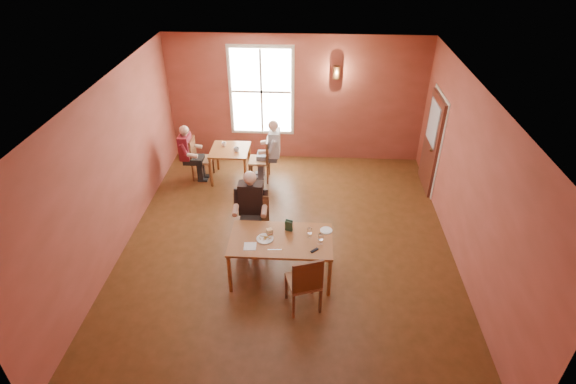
# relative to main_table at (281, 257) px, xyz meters

# --- Properties ---
(ground) EXTENTS (6.00, 7.00, 0.01)m
(ground) POSITION_rel_main_table_xyz_m (0.06, 0.79, -0.39)
(ground) COLOR brown
(ground) RESTS_ON ground
(wall_back) EXTENTS (6.00, 0.04, 3.00)m
(wall_back) POSITION_rel_main_table_xyz_m (0.06, 4.29, 1.11)
(wall_back) COLOR brown
(wall_back) RESTS_ON ground
(wall_front) EXTENTS (6.00, 0.04, 3.00)m
(wall_front) POSITION_rel_main_table_xyz_m (0.06, -2.71, 1.11)
(wall_front) COLOR brown
(wall_front) RESTS_ON ground
(wall_left) EXTENTS (0.04, 7.00, 3.00)m
(wall_left) POSITION_rel_main_table_xyz_m (-2.94, 0.79, 1.11)
(wall_left) COLOR brown
(wall_left) RESTS_ON ground
(wall_right) EXTENTS (0.04, 7.00, 3.00)m
(wall_right) POSITION_rel_main_table_xyz_m (3.06, 0.79, 1.11)
(wall_right) COLOR brown
(wall_right) RESTS_ON ground
(ceiling) EXTENTS (6.00, 7.00, 0.04)m
(ceiling) POSITION_rel_main_table_xyz_m (0.06, 0.79, 2.61)
(ceiling) COLOR white
(ceiling) RESTS_ON wall_back
(window) EXTENTS (1.36, 0.10, 1.96)m
(window) POSITION_rel_main_table_xyz_m (-0.74, 4.24, 1.31)
(window) COLOR white
(window) RESTS_ON wall_back
(door) EXTENTS (0.12, 1.04, 2.10)m
(door) POSITION_rel_main_table_xyz_m (3.00, 3.09, 0.66)
(door) COLOR maroon
(door) RESTS_ON ground
(wall_sconce) EXTENTS (0.16, 0.16, 0.28)m
(wall_sconce) POSITION_rel_main_table_xyz_m (0.96, 4.19, 1.81)
(wall_sconce) COLOR brown
(wall_sconce) RESTS_ON wall_back
(main_table) EXTENTS (1.67, 0.94, 0.78)m
(main_table) POSITION_rel_main_table_xyz_m (0.00, 0.00, 0.00)
(main_table) COLOR brown
(main_table) RESTS_ON ground
(chair_diner_main) EXTENTS (0.46, 0.46, 1.03)m
(chair_diner_main) POSITION_rel_main_table_xyz_m (-0.50, 0.65, 0.13)
(chair_diner_main) COLOR #3B1E0C
(chair_diner_main) RESTS_ON ground
(diner_main) EXTENTS (0.57, 0.57, 1.43)m
(diner_main) POSITION_rel_main_table_xyz_m (-0.50, 0.62, 0.32)
(diner_main) COLOR black
(diner_main) RESTS_ON ground
(chair_empty) EXTENTS (0.59, 0.59, 1.06)m
(chair_empty) POSITION_rel_main_table_xyz_m (0.39, -0.67, 0.14)
(chair_empty) COLOR #3D2515
(chair_empty) RESTS_ON ground
(plate_food) EXTENTS (0.28, 0.28, 0.04)m
(plate_food) POSITION_rel_main_table_xyz_m (-0.26, -0.02, 0.41)
(plate_food) COLOR silver
(plate_food) RESTS_ON main_table
(sandwich) EXTENTS (0.12, 0.11, 0.11)m
(sandwich) POSITION_rel_main_table_xyz_m (-0.19, 0.08, 0.45)
(sandwich) COLOR tan
(sandwich) RESTS_ON main_table
(goblet_a) EXTENTS (0.09, 0.09, 0.19)m
(goblet_a) POSITION_rel_main_table_xyz_m (0.46, 0.07, 0.49)
(goblet_a) COLOR white
(goblet_a) RESTS_ON main_table
(goblet_b) EXTENTS (0.11, 0.11, 0.21)m
(goblet_b) POSITION_rel_main_table_xyz_m (0.64, -0.09, 0.49)
(goblet_b) COLOR white
(goblet_b) RESTS_ON main_table
(menu_stand) EXTENTS (0.14, 0.10, 0.21)m
(menu_stand) POSITION_rel_main_table_xyz_m (0.12, 0.23, 0.49)
(menu_stand) COLOR #1E3926
(menu_stand) RESTS_ON main_table
(knife) EXTENTS (0.22, 0.03, 0.00)m
(knife) POSITION_rel_main_table_xyz_m (-0.08, -0.28, 0.39)
(knife) COLOR silver
(knife) RESTS_ON main_table
(napkin) EXTENTS (0.21, 0.21, 0.01)m
(napkin) POSITION_rel_main_table_xyz_m (-0.47, -0.22, 0.39)
(napkin) COLOR white
(napkin) RESTS_ON main_table
(side_plate) EXTENTS (0.22, 0.22, 0.02)m
(side_plate) POSITION_rel_main_table_xyz_m (0.74, 0.26, 0.40)
(side_plate) COLOR white
(side_plate) RESTS_ON main_table
(sunglasses) EXTENTS (0.13, 0.13, 0.02)m
(sunglasses) POSITION_rel_main_table_xyz_m (0.54, -0.26, 0.40)
(sunglasses) COLOR black
(sunglasses) RESTS_ON main_table
(second_table) EXTENTS (0.84, 0.84, 0.74)m
(second_table) POSITION_rel_main_table_xyz_m (-1.37, 3.17, -0.02)
(second_table) COLOR brown
(second_table) RESTS_ON ground
(chair_diner_white) EXTENTS (0.45, 0.45, 1.01)m
(chair_diner_white) POSITION_rel_main_table_xyz_m (-0.72, 3.17, 0.11)
(chair_diner_white) COLOR brown
(chair_diner_white) RESTS_ON ground
(diner_white) EXTENTS (0.55, 0.55, 1.36)m
(diner_white) POSITION_rel_main_table_xyz_m (-0.69, 3.17, 0.29)
(diner_white) COLOR silver
(diner_white) RESTS_ON ground
(chair_diner_maroon) EXTENTS (0.43, 0.43, 0.97)m
(chair_diner_maroon) POSITION_rel_main_table_xyz_m (-2.02, 3.17, 0.09)
(chair_diner_maroon) COLOR #4C2815
(chair_diner_maroon) RESTS_ON ground
(diner_maroon) EXTENTS (0.51, 0.51, 1.28)m
(diner_maroon) POSITION_rel_main_table_xyz_m (-2.05, 3.17, 0.25)
(diner_maroon) COLOR #4F171E
(diner_maroon) RESTS_ON ground
(cup_a) EXTENTS (0.13, 0.13, 0.10)m
(cup_a) POSITION_rel_main_table_xyz_m (-1.20, 3.06, 0.40)
(cup_a) COLOR white
(cup_a) RESTS_ON second_table
(cup_b) EXTENTS (0.12, 0.12, 0.09)m
(cup_b) POSITION_rel_main_table_xyz_m (-1.52, 3.31, 0.40)
(cup_b) COLOR silver
(cup_b) RESTS_ON second_table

